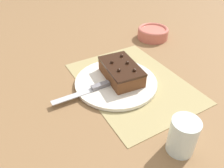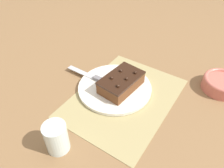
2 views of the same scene
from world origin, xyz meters
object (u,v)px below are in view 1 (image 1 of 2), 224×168
(serving_knife, at_px, (91,89))
(drinking_glass, at_px, (183,136))
(chocolate_cake, at_px, (121,71))
(small_bowl, at_px, (153,33))
(cake_plate, at_px, (116,82))

(serving_knife, relative_size, drinking_glass, 2.01)
(chocolate_cake, height_order, small_bowl, chocolate_cake)
(serving_knife, xyz_separation_m, drinking_glass, (0.31, 0.10, 0.03))
(drinking_glass, bearing_deg, small_bowl, 147.77)
(chocolate_cake, relative_size, serving_knife, 0.91)
(cake_plate, distance_m, chocolate_cake, 0.04)
(serving_knife, xyz_separation_m, small_bowl, (-0.24, 0.45, 0.01))
(chocolate_cake, xyz_separation_m, drinking_glass, (0.32, -0.02, 0.01))
(cake_plate, bearing_deg, chocolate_cake, 105.68)
(chocolate_cake, bearing_deg, small_bowl, 125.16)
(serving_knife, height_order, drinking_glass, drinking_glass)
(cake_plate, relative_size, small_bowl, 1.97)
(serving_knife, height_order, small_bowl, small_bowl)
(chocolate_cake, distance_m, serving_knife, 0.13)
(chocolate_cake, bearing_deg, drinking_glass, -4.15)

